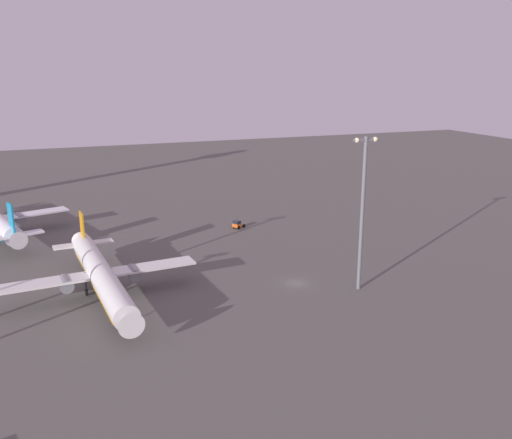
# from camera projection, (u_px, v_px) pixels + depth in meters

# --- Properties ---
(ground_plane) EXTENTS (416.00, 416.00, 0.00)m
(ground_plane) POSITION_uv_depth(u_px,v_px,m) (296.00, 283.00, 103.14)
(ground_plane) COLOR #56544F
(airplane_terminal_side) EXTENTS (34.39, 44.11, 11.31)m
(airplane_terminal_side) POSITION_uv_depth(u_px,v_px,m) (101.00, 275.00, 95.68)
(airplane_terminal_side) COLOR silver
(airplane_terminal_side) RESTS_ON ground
(pushback_tug) EXTENTS (3.56, 3.04, 2.05)m
(pushback_tug) POSITION_uv_depth(u_px,v_px,m) (237.00, 224.00, 138.13)
(pushback_tug) COLOR #D85919
(pushback_tug) RESTS_ON ground
(apron_light_west) EXTENTS (4.80, 0.90, 27.84)m
(apron_light_west) POSITION_uv_depth(u_px,v_px,m) (363.00, 205.00, 96.41)
(apron_light_west) COLOR slate
(apron_light_west) RESTS_ON ground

